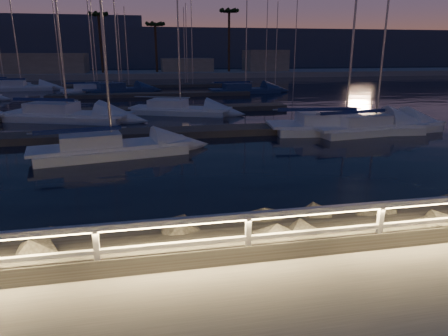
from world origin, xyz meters
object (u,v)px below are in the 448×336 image
(sailboat_d, at_px, (372,125))
(sailboat_j, at_px, (118,89))
(sailboat_m, at_px, (3,84))
(sailboat_h, at_px, (341,125))
(sailboat_b, at_px, (108,147))
(guard_rail, at_px, (196,230))
(sailboat_g, at_px, (65,114))
(sailboat_l, at_px, (244,89))
(sailboat_c, at_px, (178,109))
(sailboat_k, at_px, (93,90))
(sailboat_n, at_px, (20,87))

(sailboat_d, bearing_deg, sailboat_j, 112.72)
(sailboat_m, bearing_deg, sailboat_h, -43.24)
(sailboat_h, xyz_separation_m, sailboat_j, (-14.73, 27.20, 0.00))
(sailboat_b, bearing_deg, guard_rail, -88.23)
(sailboat_g, bearing_deg, sailboat_l, 64.92)
(sailboat_j, distance_m, sailboat_m, 20.71)
(sailboat_c, relative_size, sailboat_k, 1.05)
(guard_rail, xyz_separation_m, sailboat_b, (-2.67, 11.96, -0.95))
(sailboat_d, height_order, sailboat_j, sailboat_d)
(sailboat_g, bearing_deg, guard_rail, -53.26)
(sailboat_c, relative_size, sailboat_l, 0.93)
(sailboat_g, distance_m, sailboat_l, 24.25)
(sailboat_j, bearing_deg, sailboat_h, -84.76)
(sailboat_g, height_order, sailboat_h, sailboat_h)
(sailboat_b, xyz_separation_m, sailboat_g, (-3.80, 11.02, 0.04))
(sailboat_b, distance_m, sailboat_m, 46.47)
(sailboat_k, relative_size, sailboat_l, 0.89)
(sailboat_b, xyz_separation_m, sailboat_j, (-1.07, 30.38, 0.03))
(guard_rail, distance_m, sailboat_b, 12.29)
(sailboat_n, bearing_deg, guard_rail, -74.55)
(sailboat_j, distance_m, sailboat_l, 14.96)
(sailboat_n, bearing_deg, sailboat_c, -56.19)
(sailboat_k, bearing_deg, guard_rail, -88.58)
(sailboat_b, xyz_separation_m, sailboat_k, (-3.97, 30.93, -0.02))
(sailboat_j, bearing_deg, sailboat_m, 119.03)
(sailboat_b, xyz_separation_m, sailboat_c, (4.45, 12.62, -0.00))
(sailboat_d, relative_size, sailboat_n, 1.07)
(sailboat_c, relative_size, sailboat_h, 0.84)
(sailboat_d, xyz_separation_m, sailboat_g, (-19.27, 8.28, 0.04))
(sailboat_l, bearing_deg, sailboat_n, 158.20)
(guard_rail, bearing_deg, sailboat_n, 108.46)
(sailboat_g, xyz_separation_m, sailboat_h, (17.46, -7.84, -0.01))
(sailboat_k, xyz_separation_m, sailboat_n, (-9.59, 5.75, 0.04))
(sailboat_c, height_order, sailboat_n, sailboat_n)
(sailboat_d, height_order, sailboat_l, sailboat_d)
(sailboat_k, relative_size, sailboat_n, 0.93)
(sailboat_d, height_order, sailboat_k, sailboat_d)
(sailboat_b, distance_m, sailboat_g, 11.66)
(sailboat_c, bearing_deg, sailboat_l, 81.82)
(sailboat_c, relative_size, sailboat_m, 1.19)
(guard_rail, relative_size, sailboat_g, 2.83)
(sailboat_h, xyz_separation_m, sailboat_m, (-31.10, 39.89, -0.03))
(sailboat_l, height_order, sailboat_n, sailboat_l)
(sailboat_b, distance_m, sailboat_l, 31.01)
(guard_rail, xyz_separation_m, sailboat_m, (-20.11, 55.03, -0.95))
(sailboat_j, bearing_deg, sailboat_k, 146.11)
(sailboat_d, height_order, sailboat_m, sailboat_d)
(sailboat_h, height_order, sailboat_k, sailboat_h)
(guard_rail, relative_size, sailboat_k, 3.42)
(sailboat_g, distance_m, sailboat_n, 27.45)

